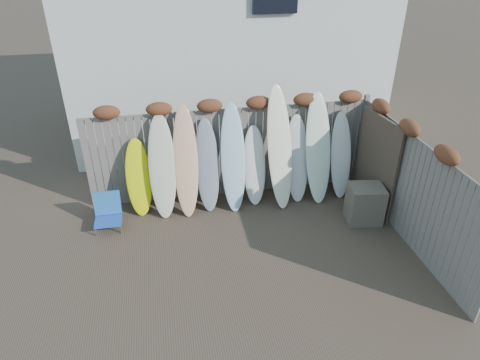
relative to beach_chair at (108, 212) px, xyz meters
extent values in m
plane|color=#493A2D|center=(2.58, -1.60, -0.32)|extent=(80.00, 80.00, 0.00)
cube|color=slate|center=(2.58, 0.80, 0.68)|extent=(6.00, 0.10, 2.00)
cube|color=slate|center=(5.58, 0.80, 0.73)|extent=(0.10, 0.10, 2.10)
ellipsoid|color=brown|center=(0.18, 0.76, 1.78)|extent=(0.52, 0.28, 0.28)
ellipsoid|color=brown|center=(1.18, 0.76, 1.78)|extent=(0.52, 0.28, 0.28)
ellipsoid|color=brown|center=(2.18, 0.76, 1.78)|extent=(0.52, 0.28, 0.28)
ellipsoid|color=brown|center=(3.18, 0.76, 1.78)|extent=(0.52, 0.28, 0.28)
ellipsoid|color=brown|center=(4.18, 0.76, 1.78)|extent=(0.52, 0.28, 0.28)
ellipsoid|color=brown|center=(5.18, 0.76, 1.78)|extent=(0.52, 0.28, 0.28)
cube|color=slate|center=(5.58, -1.40, 0.68)|extent=(0.10, 4.40, 2.00)
ellipsoid|color=brown|center=(5.54, -2.10, 1.78)|extent=(0.28, 0.56, 0.28)
ellipsoid|color=brown|center=(5.54, -1.00, 1.78)|extent=(0.28, 0.56, 0.28)
ellipsoid|color=brown|center=(5.54, 0.10, 1.78)|extent=(0.28, 0.56, 0.28)
cube|color=silver|center=(3.08, 4.90, 2.68)|extent=(8.00, 5.00, 6.00)
cube|color=#234FB3|center=(0.00, -0.12, -0.13)|extent=(0.52, 0.45, 0.03)
cube|color=#2363B1|center=(0.00, 0.12, 0.13)|extent=(0.52, 0.16, 0.47)
cylinder|color=#B8B7BF|center=(-0.23, -0.32, -0.22)|extent=(0.03, 0.03, 0.19)
cylinder|color=silver|center=(-0.24, 0.07, -0.22)|extent=(0.03, 0.03, 0.19)
cylinder|color=#B3B4BB|center=(0.24, -0.32, -0.22)|extent=(0.03, 0.03, 0.19)
cylinder|color=#BBBAC2|center=(0.24, 0.07, -0.22)|extent=(0.03, 0.03, 0.19)
cube|color=#6B5D50|center=(5.07, -0.77, 0.07)|extent=(0.74, 0.64, 0.78)
cube|color=brown|center=(5.44, -0.30, 0.69)|extent=(0.18, 1.35, 2.02)
ellipsoid|color=#EBF306|center=(0.64, 0.44, 0.46)|extent=(0.52, 0.57, 1.56)
ellipsoid|color=beige|center=(1.14, 0.34, 0.71)|extent=(0.60, 0.77, 2.06)
ellipsoid|color=#FFCB90|center=(1.61, 0.33, 0.78)|extent=(0.56, 0.82, 2.21)
ellipsoid|color=gray|center=(2.05, 0.40, 0.62)|extent=(0.50, 0.69, 1.89)
ellipsoid|color=#ADD3E2|center=(2.58, 0.34, 0.77)|extent=(0.55, 0.80, 2.18)
ellipsoid|color=white|center=(3.05, 0.43, 0.51)|extent=(0.52, 0.63, 1.65)
ellipsoid|color=white|center=(3.55, 0.31, 0.93)|extent=(0.59, 0.91, 2.49)
ellipsoid|color=silver|center=(3.98, 0.40, 0.60)|extent=(0.52, 0.67, 1.83)
ellipsoid|color=white|center=(4.41, 0.34, 0.82)|extent=(0.55, 0.81, 2.29)
ellipsoid|color=silver|center=(4.96, 0.38, 0.60)|extent=(0.50, 0.68, 1.83)
camera|label=1|loc=(1.27, -7.35, 4.77)|focal=32.00mm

